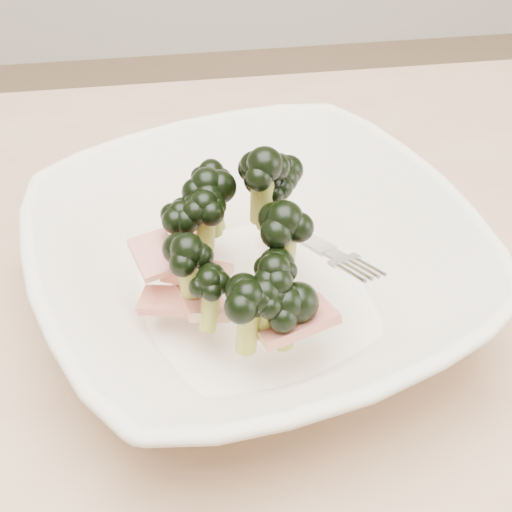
{
  "coord_description": "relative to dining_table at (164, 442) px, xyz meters",
  "views": [
    {
      "loc": [
        0.03,
        -0.33,
        1.14
      ],
      "look_at": [
        0.08,
        0.04,
        0.8
      ],
      "focal_mm": 50.0,
      "sensor_mm": 36.0,
      "label": 1
    }
  ],
  "objects": [
    {
      "name": "dining_table",
      "position": [
        0.0,
        0.0,
        0.0
      ],
      "size": [
        1.2,
        0.8,
        0.75
      ],
      "color": "tan",
      "rests_on": "ground"
    },
    {
      "name": "broccoli_dish",
      "position": [
        0.08,
        0.04,
        0.14
      ],
      "size": [
        0.39,
        0.39,
        0.14
      ],
      "color": "silver",
      "rests_on": "dining_table"
    }
  ]
}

